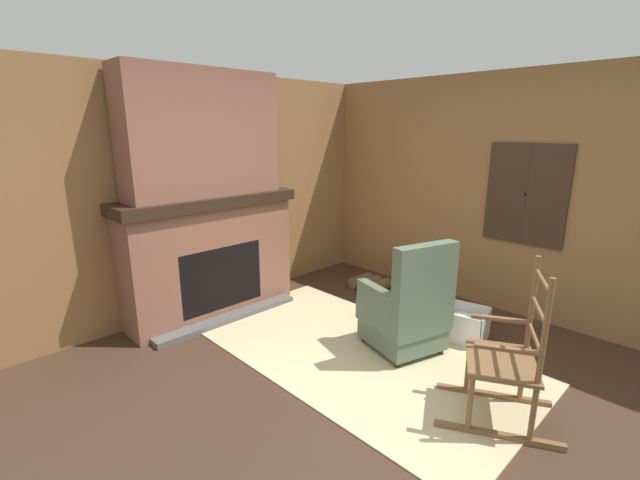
% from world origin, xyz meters
% --- Properties ---
extents(ground_plane, '(14.00, 14.00, 0.00)m').
position_xyz_m(ground_plane, '(0.00, 0.00, 0.00)').
color(ground_plane, '#3D281C').
extents(wood_panel_wall_left, '(0.06, 5.24, 2.52)m').
position_xyz_m(wood_panel_wall_left, '(-2.35, 0.00, 1.26)').
color(wood_panel_wall_left, olive).
rests_on(wood_panel_wall_left, ground).
extents(wood_panel_wall_back, '(5.24, 0.09, 2.52)m').
position_xyz_m(wood_panel_wall_back, '(0.01, 2.35, 1.26)').
color(wood_panel_wall_back, olive).
rests_on(wood_panel_wall_back, ground).
extents(fireplace_hearth, '(0.67, 1.89, 1.28)m').
position_xyz_m(fireplace_hearth, '(-2.08, 0.00, 0.64)').
color(fireplace_hearth, brown).
rests_on(fireplace_hearth, ground).
extents(chimney_breast, '(0.40, 1.58, 1.22)m').
position_xyz_m(chimney_breast, '(-2.09, 0.00, 1.89)').
color(chimney_breast, brown).
rests_on(chimney_breast, fireplace_hearth).
extents(area_rug, '(3.03, 1.63, 0.01)m').
position_xyz_m(area_rug, '(-0.44, 0.45, 0.01)').
color(area_rug, '#C6B789').
rests_on(area_rug, ground).
extents(armchair, '(0.78, 0.75, 1.04)m').
position_xyz_m(armchair, '(-0.15, 0.80, 0.37)').
color(armchair, '#516651').
rests_on(armchair, ground).
extents(rocking_chair, '(0.94, 0.81, 1.12)m').
position_xyz_m(rocking_chair, '(0.86, 0.50, 0.40)').
color(rocking_chair, brown).
rests_on(rocking_chair, ground).
extents(firewood_stack, '(0.44, 0.33, 0.14)m').
position_xyz_m(firewood_stack, '(-1.34, 1.76, 0.07)').
color(firewood_stack, brown).
rests_on(firewood_stack, ground).
extents(laundry_basket, '(0.47, 0.45, 0.30)m').
position_xyz_m(laundry_basket, '(0.11, 1.39, 0.15)').
color(laundry_basket, white).
rests_on(laundry_basket, ground).
extents(oil_lamp_vase, '(0.10, 0.10, 0.26)m').
position_xyz_m(oil_lamp_vase, '(-2.14, -0.59, 1.38)').
color(oil_lamp_vase, '#B24C42').
rests_on(oil_lamp_vase, fireplace_hearth).
extents(storage_case, '(0.17, 0.20, 0.14)m').
position_xyz_m(storage_case, '(-2.14, 0.80, 1.35)').
color(storage_case, black).
rests_on(storage_case, fireplace_hearth).
extents(decorative_plate_on_mantel, '(0.07, 0.29, 0.29)m').
position_xyz_m(decorative_plate_on_mantel, '(-2.16, -0.04, 1.43)').
color(decorative_plate_on_mantel, red).
rests_on(decorative_plate_on_mantel, fireplace_hearth).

